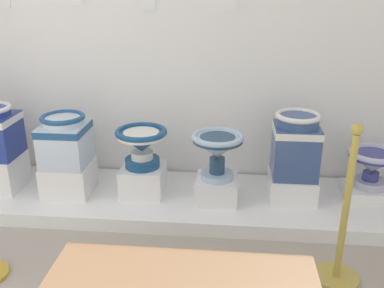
% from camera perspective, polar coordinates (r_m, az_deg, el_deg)
% --- Properties ---
extents(display_platform, '(3.34, 0.83, 0.10)m').
position_cam_1_polar(display_platform, '(3.32, -1.54, -7.48)').
color(display_platform, white).
rests_on(display_platform, ground_plane).
extents(plinth_block_tall_cobalt, '(0.34, 0.35, 0.27)m').
position_cam_1_polar(plinth_block_tall_cobalt, '(3.66, -24.20, -3.38)').
color(plinth_block_tall_cobalt, white).
rests_on(plinth_block_tall_cobalt, display_platform).
extents(plinth_block_rightmost, '(0.35, 0.34, 0.23)m').
position_cam_1_polar(plinth_block_rightmost, '(3.42, -16.02, -4.33)').
color(plinth_block_rightmost, white).
rests_on(plinth_block_rightmost, display_platform).
extents(antique_toilet_rightmost, '(0.33, 0.35, 0.39)m').
position_cam_1_polar(antique_toilet_rightmost, '(3.30, -16.57, 0.74)').
color(antique_toilet_rightmost, silver).
rests_on(antique_toilet_rightmost, plinth_block_rightmost).
extents(plinth_block_broad_patterned, '(0.32, 0.33, 0.21)m').
position_cam_1_polar(plinth_block_broad_patterned, '(3.31, -6.51, -4.69)').
color(plinth_block_broad_patterned, white).
rests_on(plinth_block_broad_patterned, display_platform).
extents(antique_toilet_broad_patterned, '(0.39, 0.39, 0.29)m').
position_cam_1_polar(antique_toilet_broad_patterned, '(3.19, -6.72, 0.22)').
color(antique_toilet_broad_patterned, navy).
rests_on(antique_toilet_broad_patterned, plinth_block_broad_patterned).
extents(plinth_block_pale_glazed, '(0.30, 0.31, 0.17)m').
position_cam_1_polar(plinth_block_pale_glazed, '(3.19, 3.28, -5.99)').
color(plinth_block_pale_glazed, white).
rests_on(plinth_block_pale_glazed, display_platform).
extents(antique_toilet_pale_glazed, '(0.37, 0.37, 0.34)m').
position_cam_1_polar(antique_toilet_pale_glazed, '(3.06, 3.41, -0.47)').
color(antique_toilet_pale_glazed, '#ADC9E3').
rests_on(antique_toilet_pale_glazed, plinth_block_pale_glazed).
extents(plinth_block_central_ornate, '(0.34, 0.35, 0.19)m').
position_cam_1_polar(plinth_block_central_ornate, '(3.29, 13.11, -5.48)').
color(plinth_block_central_ornate, white).
rests_on(plinth_block_central_ornate, display_platform).
extents(antique_toilet_central_ornate, '(0.32, 0.33, 0.47)m').
position_cam_1_polar(antique_toilet_central_ornate, '(3.16, 13.62, 0.15)').
color(antique_toilet_central_ornate, '#375184').
rests_on(antique_toilet_central_ornate, plinth_block_central_ornate).
extents(plinth_block_slender_white, '(0.36, 0.30, 0.09)m').
position_cam_1_polar(plinth_block_slender_white, '(3.50, 22.35, -5.92)').
color(plinth_block_slender_white, white).
rests_on(plinth_block_slender_white, display_platform).
extents(antique_toilet_slender_white, '(0.37, 0.37, 0.29)m').
position_cam_1_polar(antique_toilet_slender_white, '(3.40, 22.90, -2.25)').
color(antique_toilet_slender_white, '#B5B7D3').
rests_on(antique_toilet_slender_white, plinth_block_slender_white).
extents(info_placard_third, '(0.11, 0.01, 0.15)m').
position_cam_1_polar(info_placard_third, '(3.40, -5.85, 18.54)').
color(info_placard_third, white).
extents(info_placard_fourth, '(0.14, 0.01, 0.16)m').
position_cam_1_polar(info_placard_fourth, '(3.34, 4.78, 18.49)').
color(info_placard_fourth, white).
extents(stanchion_post_near_right, '(0.26, 0.26, 0.96)m').
position_cam_1_polar(stanchion_post_near_right, '(2.60, 19.26, -11.79)').
color(stanchion_post_near_right, gold).
rests_on(stanchion_post_near_right, ground_plane).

